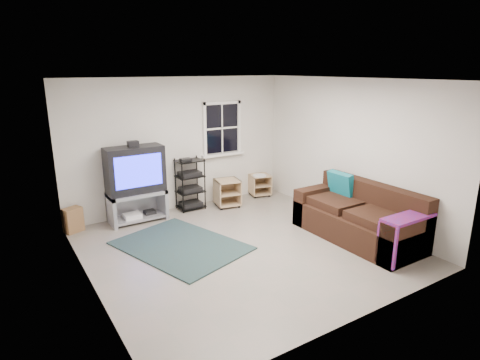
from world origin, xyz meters
TOP-DOWN VIEW (x-y plane):
  - room at (0.95, 2.27)m, footprint 4.60×4.62m
  - tv_unit at (-1.02, 2.02)m, footprint 1.03×0.51m
  - av_rack at (0.10, 2.09)m, footprint 0.52×0.38m
  - side_table_left at (0.82, 1.87)m, footprint 0.55×0.55m
  - side_table_right at (1.79, 2.09)m, footprint 0.52×0.52m
  - sofa at (1.83, -0.74)m, footprint 0.97×2.18m
  - shag_rug at (-0.82, 0.56)m, footprint 1.97×2.33m
  - paper_bag at (-2.15, 2.10)m, footprint 0.36×0.30m

SIDE VIEW (x-z plane):
  - shag_rug at x=-0.82m, z-range 0.00..0.02m
  - paper_bag at x=-2.15m, z-range 0.00..0.44m
  - side_table_right at x=1.79m, z-range 0.03..0.52m
  - side_table_left at x=0.82m, z-range 0.02..0.57m
  - sofa at x=1.83m, z-range -0.15..0.85m
  - av_rack at x=0.10m, z-range -0.07..0.98m
  - tv_unit at x=-1.02m, z-range 0.07..1.58m
  - room at x=0.95m, z-range -0.82..3.78m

